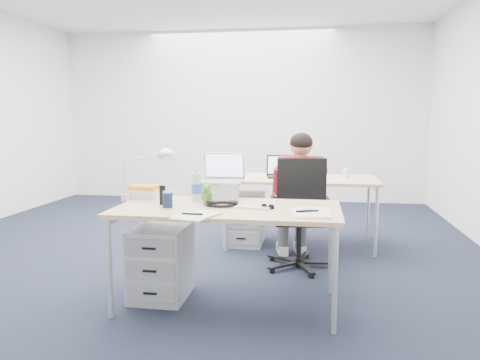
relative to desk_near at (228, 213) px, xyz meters
name	(u,v)px	position (x,y,z in m)	size (l,w,h in m)	color
floor	(183,261)	(-0.62, 0.98, -0.68)	(7.00, 7.00, 0.00)	black
room	(180,79)	(-0.62, 0.98, 1.03)	(6.02, 7.02, 2.80)	silver
desk_near	(228,213)	(0.00, 0.00, 0.00)	(1.60, 0.80, 0.73)	tan
desk_far	(301,182)	(0.47, 1.75, 0.00)	(1.60, 0.80, 0.73)	tan
office_chair	(299,237)	(0.49, 0.93, -0.39)	(0.70, 0.70, 1.02)	black
seated_person	(297,199)	(0.46, 1.10, -0.07)	(0.46, 0.71, 1.22)	#AA1822
drawer_pedestal_near	(161,261)	(-0.53, 0.08, -0.41)	(0.40, 0.50, 0.55)	#B0B2B6
drawer_pedestal_far	(245,219)	(-0.13, 1.70, -0.41)	(0.40, 0.50, 0.55)	#B0B2B6
silver_laptop	(221,176)	(-0.12, 0.35, 0.22)	(0.33, 0.26, 0.35)	silver
wireless_keyboard	(253,207)	(0.18, -0.01, 0.05)	(0.25, 0.10, 0.01)	white
computer_mouse	(306,209)	(0.56, -0.09, 0.06)	(0.06, 0.10, 0.04)	white
headphones	(222,203)	(-0.05, 0.03, 0.07)	(0.23, 0.18, 0.04)	black
can_koozie	(168,199)	(-0.42, -0.09, 0.11)	(0.07, 0.07, 0.12)	#152444
water_bottle	(197,185)	(-0.28, 0.19, 0.17)	(0.08, 0.08, 0.25)	silver
bear_figurine	(207,194)	(-0.17, 0.07, 0.12)	(0.08, 0.06, 0.15)	#307A20
book_stack	(145,192)	(-0.72, 0.27, 0.10)	(0.23, 0.17, 0.10)	silver
cordless_phone	(163,195)	(-0.49, 0.01, 0.12)	(0.04, 0.02, 0.14)	black
papers_left	(195,216)	(-0.15, -0.35, 0.05)	(0.21, 0.30, 0.01)	#FAFF93
papers_right	(311,213)	(0.59, -0.15, 0.05)	(0.23, 0.33, 0.01)	#FAFF93
sunglasses	(268,207)	(0.29, -0.02, 0.06)	(0.10, 0.05, 0.02)	black
desk_lamp	(141,174)	(-0.69, 0.12, 0.26)	(0.37, 0.14, 0.43)	silver
dark_laptop	(283,166)	(0.28, 1.76, 0.17)	(0.34, 0.33, 0.25)	black
far_cup	(346,173)	(0.94, 1.78, 0.10)	(0.08, 0.08, 0.11)	white
far_papers	(283,177)	(0.28, 1.73, 0.05)	(0.18, 0.26, 0.01)	white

